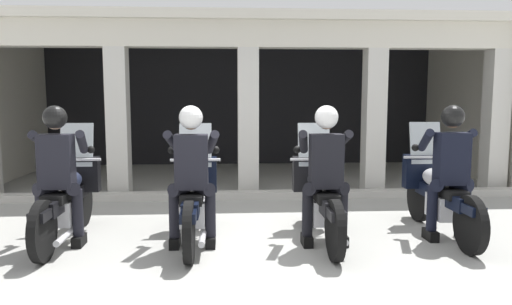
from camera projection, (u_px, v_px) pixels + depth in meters
name	position (u px, v px, depth m)	size (l,w,h in m)	color
ground_plane	(247.00, 190.00, 8.73)	(80.00, 80.00, 0.00)	#999993
station_building	(243.00, 83.00, 10.40)	(9.89, 4.28, 3.08)	black
kerb_strip	(250.00, 195.00, 8.03)	(9.39, 0.24, 0.12)	#B7B5AD
motorcycle_far_left	(68.00, 197.00, 5.76)	(0.62, 2.04, 1.35)	black
police_officer_far_left	(58.00, 164.00, 5.42)	(0.63, 0.61, 1.58)	black
motorcycle_center_left	(194.00, 198.00, 5.73)	(0.62, 2.04, 1.35)	black
police_officer_center_left	(192.00, 164.00, 5.39)	(0.63, 0.61, 1.58)	black
motorcycle_center_right	(320.00, 197.00, 5.79)	(0.62, 2.04, 1.35)	black
police_officer_center_right	(325.00, 163.00, 5.46)	(0.63, 0.61, 1.58)	black
motorcycle_far_right	(438.00, 193.00, 6.00)	(0.62, 2.04, 1.35)	black
police_officer_far_right	(450.00, 161.00, 5.67)	(0.63, 0.61, 1.58)	black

